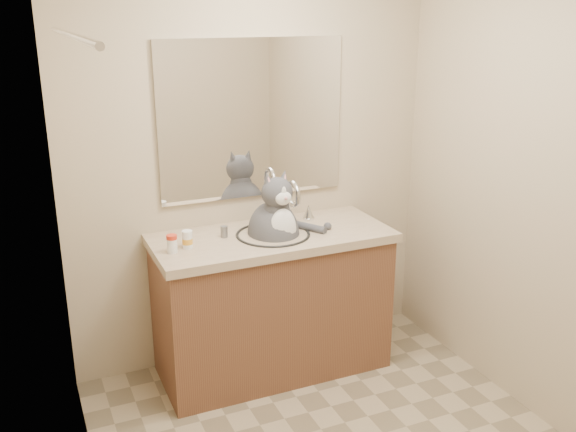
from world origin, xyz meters
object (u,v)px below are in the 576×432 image
at_px(pill_bottle_redcap, 172,244).
at_px(pill_bottle_orange, 187,240).
at_px(grey_canister, 224,232).
at_px(cat, 275,229).

relative_size(pill_bottle_redcap, pill_bottle_orange, 1.00).
relative_size(pill_bottle_redcap, grey_canister, 1.53).
xyz_separation_m(cat, grey_canister, (-0.28, 0.06, 0.01)).
distance_m(pill_bottle_redcap, pill_bottle_orange, 0.10).
distance_m(cat, pill_bottle_redcap, 0.60).
height_order(cat, grey_canister, cat).
height_order(cat, pill_bottle_redcap, cat).
bearing_deg(pill_bottle_redcap, grey_canister, 19.67).
relative_size(cat, pill_bottle_orange, 6.02).
xyz_separation_m(cat, pill_bottle_redcap, (-0.60, -0.05, 0.02)).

